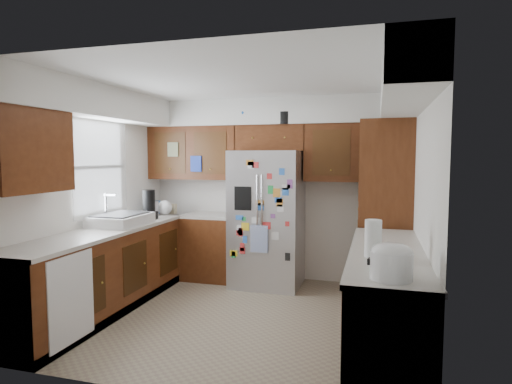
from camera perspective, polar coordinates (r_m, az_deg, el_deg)
floor at (r=4.81m, az=-2.22°, el=-16.25°), size 3.60×3.60×0.00m
room_shell at (r=4.87m, az=-2.14°, el=5.89°), size 3.64×3.24×2.52m
left_counter_run at (r=5.27m, az=-16.57°, el=-9.70°), size 1.36×3.20×0.92m
right_counter_run at (r=4.02m, az=16.97°, el=-14.41°), size 0.63×2.25×0.92m
pantry at (r=5.46m, az=16.80°, el=-2.29°), size 0.60×0.90×2.15m
fridge at (r=5.71m, az=1.50°, el=-3.56°), size 0.90×0.79×1.80m
bridge_cabinet at (r=5.88m, az=2.07°, el=7.18°), size 0.96×0.34×0.35m
fridge_top_items at (r=5.87m, az=0.72°, el=10.27°), size 0.86×0.32×0.32m
sink_assembly at (r=5.29m, az=-17.56°, el=-3.49°), size 0.52×0.70×0.37m
left_counter_clutter at (r=5.89m, az=-13.20°, el=-1.95°), size 0.38×0.83×0.38m
rice_cooker at (r=2.97m, az=17.59°, el=-8.65°), size 0.29×0.28×0.24m
paper_towel at (r=3.57m, az=15.35°, el=-5.99°), size 0.13×0.13×0.30m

